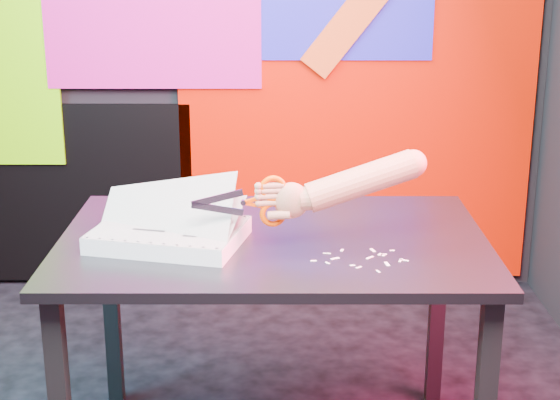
{
  "coord_description": "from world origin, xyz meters",
  "views": [
    {
      "loc": [
        0.32,
        -2.34,
        1.59
      ],
      "look_at": [
        0.31,
        0.02,
        0.87
      ],
      "focal_mm": 55.0,
      "sensor_mm": 36.0,
      "label": 1
    }
  ],
  "objects": [
    {
      "name": "hand_forearm",
      "position": [
        0.51,
        -0.04,
        0.93
      ],
      "size": [
        0.47,
        0.13,
        0.19
      ],
      "rotation": [
        0.0,
        0.0,
        0.14
      ],
      "color": "#B97064",
      "rests_on": "work_table"
    },
    {
      "name": "paper_clippings",
      "position": [
        0.55,
        -0.14,
        0.75
      ],
      "size": [
        0.27,
        0.18,
        0.0
      ],
      "color": "white",
      "rests_on": "work_table"
    },
    {
      "name": "scissors",
      "position": [
        0.27,
        -0.07,
        0.89
      ],
      "size": [
        0.26,
        0.05,
        0.15
      ],
      "rotation": [
        0.0,
        0.0,
        0.14
      ],
      "color": "#9292AA",
      "rests_on": "printout_stack"
    },
    {
      "name": "work_table",
      "position": [
        0.29,
        0.04,
        0.66
      ],
      "size": [
        1.25,
        0.84,
        0.75
      ],
      "rotation": [
        0.0,
        0.0,
        0.0
      ],
      "color": "black",
      "rests_on": "ground"
    },
    {
      "name": "backdrop",
      "position": [
        0.06,
        1.46,
        0.96
      ],
      "size": [
        2.88,
        0.05,
        2.08
      ],
      "color": "#C01000",
      "rests_on": "ground"
    },
    {
      "name": "room",
      "position": [
        0.0,
        0.0,
        1.35
      ],
      "size": [
        3.01,
        3.01,
        2.71
      ],
      "color": "black",
      "rests_on": "ground"
    },
    {
      "name": "printout_stack",
      "position": [
        -0.01,
        -0.02,
        0.78
      ],
      "size": [
        0.47,
        0.39,
        0.22
      ],
      "rotation": [
        0.0,
        0.0,
        -0.23
      ],
      "color": "white",
      "rests_on": "work_table"
    }
  ]
}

